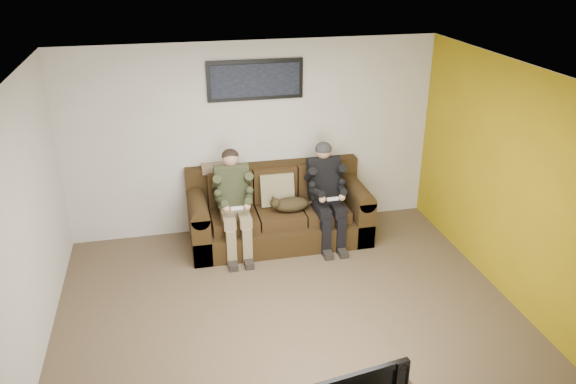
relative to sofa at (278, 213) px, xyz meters
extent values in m
plane|color=brown|center=(-0.24, -1.83, -0.37)|extent=(5.00, 5.00, 0.00)
plane|color=silver|center=(-0.24, -1.83, 2.23)|extent=(5.00, 5.00, 0.00)
plane|color=beige|center=(-0.24, 0.42, 0.93)|extent=(5.00, 0.00, 5.00)
plane|color=beige|center=(-0.24, -4.08, 0.93)|extent=(5.00, 0.00, 5.00)
plane|color=beige|center=(-2.74, -1.83, 0.93)|extent=(0.00, 4.50, 4.50)
plane|color=beige|center=(2.26, -1.83, 0.93)|extent=(0.00, 4.50, 4.50)
plane|color=#A88D10|center=(2.25, -1.83, 0.93)|extent=(0.00, 4.50, 4.50)
cube|color=#31210E|center=(0.00, -0.08, -0.20)|extent=(2.37, 1.02, 0.32)
cube|color=#31210E|center=(0.00, 0.32, 0.28)|extent=(2.37, 0.22, 0.65)
cube|color=#31210E|center=(-1.07, -0.08, -0.04)|extent=(0.24, 1.02, 0.65)
cube|color=#31210E|center=(1.07, -0.08, -0.04)|extent=(0.24, 1.02, 0.65)
cylinder|color=#31210E|center=(-1.07, -0.08, 0.28)|extent=(0.24, 1.02, 0.24)
cylinder|color=#31210E|center=(1.07, -0.08, 0.28)|extent=(0.24, 1.02, 0.24)
cube|color=#382511|center=(-0.61, -0.14, 0.03)|extent=(0.59, 0.65, 0.15)
cube|color=#382511|center=(-0.61, 0.17, 0.35)|extent=(0.59, 0.15, 0.47)
cube|color=#382511|center=(0.00, -0.14, 0.03)|extent=(0.59, 0.65, 0.15)
cube|color=#382511|center=(0.00, 0.17, 0.35)|extent=(0.59, 0.15, 0.47)
cube|color=#382511|center=(0.61, -0.14, 0.03)|extent=(0.59, 0.65, 0.15)
cube|color=#382511|center=(0.61, 0.17, 0.35)|extent=(0.59, 0.15, 0.47)
cube|color=#867B57|center=(0.00, 0.04, 0.32)|extent=(0.45, 0.22, 0.45)
cube|color=gray|center=(-0.72, 0.30, 0.60)|extent=(0.49, 0.24, 0.09)
cube|color=#887655|center=(-0.61, -0.17, 0.18)|extent=(0.36, 0.30, 0.14)
cube|color=#313620|center=(-0.61, -0.07, 0.48)|extent=(0.40, 0.30, 0.53)
cylinder|color=#313620|center=(-0.61, -0.05, 0.69)|extent=(0.44, 0.18, 0.18)
sphere|color=tan|center=(-0.61, -0.03, 0.85)|extent=(0.21, 0.21, 0.21)
cube|color=#887655|center=(-0.71, -0.37, 0.17)|extent=(0.15, 0.42, 0.13)
cube|color=#887655|center=(-0.51, -0.37, 0.17)|extent=(0.15, 0.42, 0.13)
cube|color=#887655|center=(-0.71, -0.57, -0.13)|extent=(0.12, 0.13, 0.47)
cube|color=#887655|center=(-0.51, -0.57, -0.13)|extent=(0.12, 0.13, 0.47)
cube|color=black|center=(-0.71, -0.65, -0.33)|extent=(0.11, 0.26, 0.08)
cube|color=black|center=(-0.51, -0.65, -0.33)|extent=(0.11, 0.26, 0.08)
cylinder|color=#313620|center=(-0.81, -0.14, 0.58)|extent=(0.11, 0.30, 0.28)
cylinder|color=#313620|center=(-0.41, -0.14, 0.58)|extent=(0.11, 0.30, 0.28)
cylinder|color=#313620|center=(-0.78, -0.36, 0.42)|extent=(0.14, 0.32, 0.15)
cylinder|color=#313620|center=(-0.44, -0.36, 0.42)|extent=(0.14, 0.32, 0.15)
sphere|color=tan|center=(-0.74, -0.48, 0.37)|extent=(0.09, 0.09, 0.09)
sphere|color=tan|center=(-0.48, -0.48, 0.37)|extent=(0.09, 0.09, 0.09)
cube|color=white|center=(-0.61, -0.50, 0.37)|extent=(0.15, 0.04, 0.03)
ellipsoid|color=black|center=(-0.61, -0.02, 0.88)|extent=(0.22, 0.22, 0.17)
cube|color=black|center=(0.61, -0.17, 0.18)|extent=(0.36, 0.30, 0.14)
cube|color=black|center=(0.61, -0.07, 0.48)|extent=(0.40, 0.30, 0.53)
cylinder|color=black|center=(0.61, -0.05, 0.69)|extent=(0.44, 0.18, 0.18)
sphere|color=tan|center=(0.61, -0.03, 0.85)|extent=(0.21, 0.21, 0.21)
cube|color=black|center=(0.51, -0.37, 0.17)|extent=(0.15, 0.42, 0.13)
cube|color=black|center=(0.71, -0.37, 0.17)|extent=(0.15, 0.42, 0.13)
cube|color=black|center=(0.51, -0.57, -0.13)|extent=(0.12, 0.13, 0.47)
cube|color=black|center=(0.71, -0.57, -0.13)|extent=(0.12, 0.13, 0.47)
cube|color=black|center=(0.51, -0.65, -0.33)|extent=(0.11, 0.26, 0.08)
cube|color=black|center=(0.71, -0.65, -0.33)|extent=(0.11, 0.26, 0.08)
cylinder|color=black|center=(0.41, -0.14, 0.58)|extent=(0.11, 0.30, 0.28)
cylinder|color=black|center=(0.81, -0.14, 0.58)|extent=(0.11, 0.30, 0.28)
cylinder|color=black|center=(0.44, -0.36, 0.42)|extent=(0.14, 0.32, 0.15)
cylinder|color=black|center=(0.78, -0.36, 0.42)|extent=(0.14, 0.32, 0.15)
sphere|color=tan|center=(0.48, -0.48, 0.37)|extent=(0.09, 0.09, 0.09)
sphere|color=tan|center=(0.74, -0.48, 0.37)|extent=(0.09, 0.09, 0.09)
cube|color=white|center=(0.61, -0.50, 0.37)|extent=(0.15, 0.04, 0.03)
ellipsoid|color=black|center=(0.61, -0.03, 0.88)|extent=(0.22, 0.22, 0.19)
ellipsoid|color=#403219|center=(0.14, -0.20, 0.20)|extent=(0.47, 0.26, 0.19)
sphere|color=#403219|center=(-0.08, -0.23, 0.26)|extent=(0.14, 0.14, 0.14)
cone|color=#403219|center=(-0.10, -0.27, 0.33)|extent=(0.04, 0.04, 0.04)
cone|color=#403219|center=(-0.10, -0.20, 0.33)|extent=(0.04, 0.04, 0.04)
cylinder|color=#403219|center=(0.38, -0.15, 0.17)|extent=(0.26, 0.13, 0.08)
cube|color=black|center=(-0.20, 0.39, 1.73)|extent=(1.25, 0.04, 0.52)
cube|color=black|center=(-0.20, 0.36, 1.73)|extent=(1.15, 0.01, 0.42)
camera|label=1|loc=(-1.37, -6.68, 3.36)|focal=35.00mm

